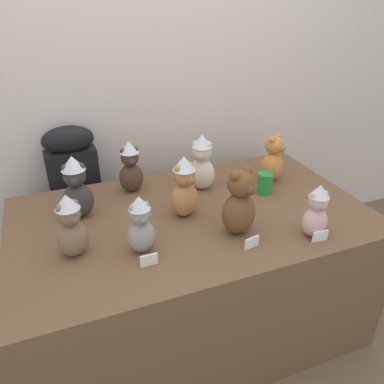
{
  "coord_description": "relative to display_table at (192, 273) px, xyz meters",
  "views": [
    {
      "loc": [
        -0.56,
        -1.17,
        1.68
      ],
      "look_at": [
        0.0,
        0.25,
        0.85
      ],
      "focal_mm": 35.07,
      "sensor_mm": 36.0,
      "label": 1
    }
  ],
  "objects": [
    {
      "name": "teddy_bear_cocoa",
      "position": [
        -0.21,
        0.34,
        0.5
      ],
      "size": [
        0.13,
        0.11,
        0.28
      ],
      "rotation": [
        0.0,
        0.0,
        -0.01
      ],
      "color": "#4C3323",
      "rests_on": "display_table"
    },
    {
      "name": "instrument_case",
      "position": [
        -0.48,
        0.62,
        0.16
      ],
      "size": [
        0.28,
        0.12,
        1.03
      ],
      "rotation": [
        0.0,
        0.0,
        0.02
      ],
      "color": "black",
      "rests_on": "ground_plane"
    },
    {
      "name": "teddy_bear_charcoal",
      "position": [
        -0.5,
        0.18,
        0.51
      ],
      "size": [
        0.15,
        0.14,
        0.31
      ],
      "rotation": [
        0.0,
        0.0,
        -0.14
      ],
      "color": "#383533",
      "rests_on": "display_table"
    },
    {
      "name": "display_table",
      "position": [
        0.0,
        0.0,
        0.0
      ],
      "size": [
        1.69,
        0.99,
        0.73
      ],
      "primitive_type": "cube",
      "color": "brown",
      "rests_on": "ground_plane"
    },
    {
      "name": "name_card_front_right",
      "position": [
        0.13,
        -0.34,
        0.39
      ],
      "size": [
        0.07,
        0.02,
        0.05
      ],
      "primitive_type": "cube",
      "rotation": [
        0.0,
        0.0,
        0.19
      ],
      "color": "white",
      "rests_on": "display_table"
    },
    {
      "name": "name_card_front_middle",
      "position": [
        0.43,
        -0.4,
        0.39
      ],
      "size": [
        0.07,
        0.02,
        0.05
      ],
      "primitive_type": "cube",
      "rotation": [
        0.0,
        0.0,
        -0.1
      ],
      "color": "white",
      "rests_on": "display_table"
    },
    {
      "name": "party_cup_green",
      "position": [
        0.43,
        0.06,
        0.42
      ],
      "size": [
        0.08,
        0.08,
        0.11
      ],
      "primitive_type": "cylinder",
      "color": "#238C3D",
      "rests_on": "display_table"
    },
    {
      "name": "teddy_bear_caramel",
      "position": [
        -0.03,
        0.01,
        0.51
      ],
      "size": [
        0.16,
        0.15,
        0.3
      ],
      "rotation": [
        0.0,
        0.0,
        0.3
      ],
      "color": "#B27A42",
      "rests_on": "display_table"
    },
    {
      "name": "teddy_bear_ginger",
      "position": [
        0.55,
        0.18,
        0.49
      ],
      "size": [
        0.18,
        0.17,
        0.27
      ],
      "rotation": [
        0.0,
        0.0,
        0.48
      ],
      "color": "#D17F3D",
      "rests_on": "display_table"
    },
    {
      "name": "teddy_bear_ash",
      "position": [
        -0.29,
        -0.19,
        0.49
      ],
      "size": [
        0.12,
        0.11,
        0.26
      ],
      "rotation": [
        0.0,
        0.0,
        0.1
      ],
      "color": "gray",
      "rests_on": "display_table"
    },
    {
      "name": "teddy_bear_mocha",
      "position": [
        -0.55,
        -0.11,
        0.5
      ],
      "size": [
        0.16,
        0.14,
        0.28
      ],
      "rotation": [
        0.0,
        0.0,
        0.38
      ],
      "color": "#7F6047",
      "rests_on": "display_table"
    },
    {
      "name": "wall_back",
      "position": [
        0.0,
        0.74,
        0.94
      ],
      "size": [
        7.0,
        0.08,
        2.6
      ],
      "primitive_type": "cube",
      "color": "silver",
      "rests_on": "ground_plane"
    },
    {
      "name": "name_card_front_left",
      "position": [
        -0.29,
        -0.29,
        0.39
      ],
      "size": [
        0.07,
        0.01,
        0.05
      ],
      "primitive_type": "cube",
      "rotation": [
        0.0,
        0.0,
        0.01
      ],
      "color": "white",
      "rests_on": "display_table"
    },
    {
      "name": "teddy_bear_blush",
      "position": [
        0.43,
        -0.36,
        0.48
      ],
      "size": [
        0.11,
        0.1,
        0.25
      ],
      "rotation": [
        0.0,
        0.0,
        -0.03
      ],
      "color": "beige",
      "rests_on": "display_table"
    },
    {
      "name": "teddy_bear_chestnut",
      "position": [
        0.13,
        -0.21,
        0.51
      ],
      "size": [
        0.19,
        0.18,
        0.31
      ],
      "rotation": [
        0.0,
        0.0,
        0.35
      ],
      "color": "brown",
      "rests_on": "display_table"
    },
    {
      "name": "ground_plane",
      "position": [
        0.0,
        -0.25,
        -0.36
      ],
      "size": [
        10.0,
        10.0,
        0.0
      ],
      "primitive_type": "plane",
      "color": "brown"
    },
    {
      "name": "teddy_bear_cream",
      "position": [
        0.14,
        0.23,
        0.51
      ],
      "size": [
        0.18,
        0.17,
        0.31
      ],
      "rotation": [
        0.0,
        0.0,
        -0.57
      ],
      "color": "beige",
      "rests_on": "display_table"
    }
  ]
}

